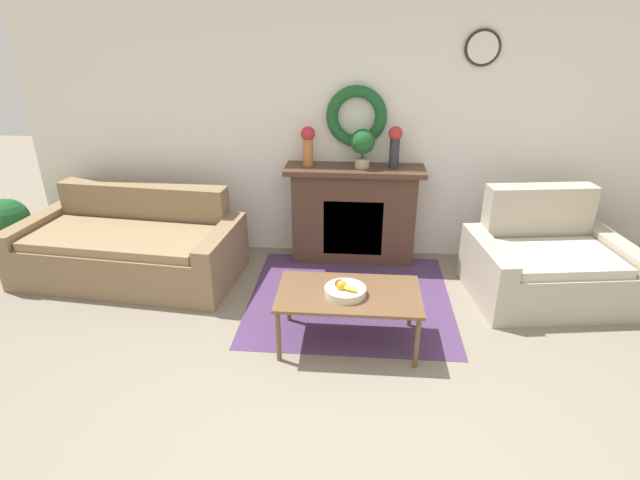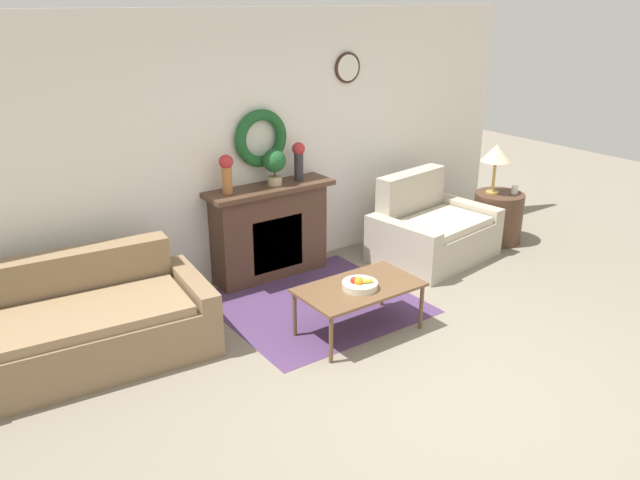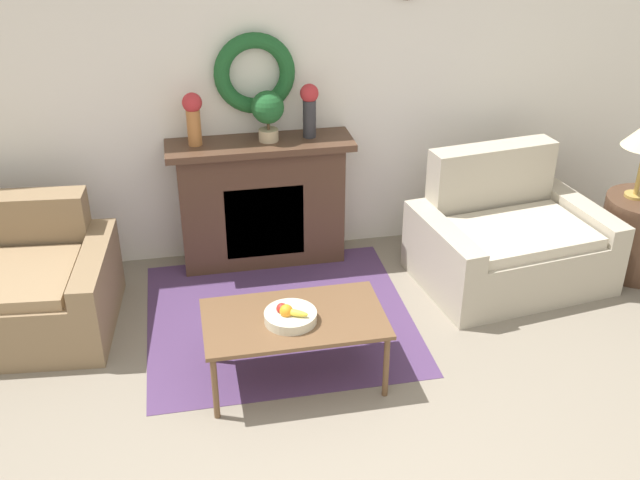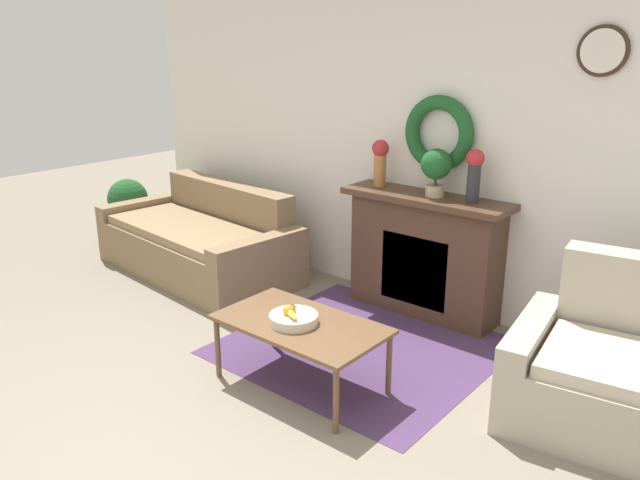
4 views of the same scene
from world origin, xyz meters
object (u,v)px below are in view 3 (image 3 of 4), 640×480
(fireplace, at_px, (262,202))
(fruit_bowl, at_px, (290,316))
(vase_on_mantel_left, at_px, (193,115))
(vase_on_mantel_right, at_px, (309,106))
(loveseat_right, at_px, (508,240))
(coffee_table, at_px, (294,322))
(potted_plant_on_mantel, at_px, (268,111))
(side_table_by_loveseat, at_px, (640,235))

(fireplace, height_order, fruit_bowl, fireplace)
(vase_on_mantel_left, distance_m, vase_on_mantel_right, 0.83)
(loveseat_right, distance_m, coffee_table, 1.97)
(fireplace, distance_m, coffee_table, 1.51)
(fireplace, bearing_deg, fruit_bowl, -91.18)
(fireplace, xyz_separation_m, loveseat_right, (1.75, -0.62, -0.19))
(vase_on_mantel_left, xyz_separation_m, potted_plant_on_mantel, (0.53, -0.02, 0.00))
(loveseat_right, distance_m, vase_on_mantel_left, 2.47)
(loveseat_right, relative_size, vase_on_mantel_right, 3.63)
(vase_on_mantel_right, bearing_deg, vase_on_mantel_left, 180.00)
(coffee_table, bearing_deg, vase_on_mantel_right, 75.95)
(fireplace, relative_size, loveseat_right, 0.95)
(fireplace, height_order, vase_on_mantel_right, vase_on_mantel_right)
(fruit_bowl, distance_m, potted_plant_on_mantel, 1.70)
(loveseat_right, relative_size, side_table_by_loveseat, 2.40)
(loveseat_right, distance_m, potted_plant_on_mantel, 2.01)
(coffee_table, xyz_separation_m, side_table_by_loveseat, (2.77, 0.79, -0.11))
(coffee_table, distance_m, fruit_bowl, 0.09)
(side_table_by_loveseat, xyz_separation_m, potted_plant_on_mantel, (-2.70, 0.70, 0.92))
(fruit_bowl, relative_size, vase_on_mantel_right, 0.78)
(fireplace, xyz_separation_m, fruit_bowl, (-0.03, -1.54, -0.02))
(loveseat_right, bearing_deg, fruit_bowl, -160.69)
(side_table_by_loveseat, relative_size, potted_plant_on_mantel, 1.62)
(fireplace, height_order, vase_on_mantel_left, vase_on_mantel_left)
(loveseat_right, distance_m, vase_on_mantel_right, 1.77)
(coffee_table, bearing_deg, fireplace, 89.90)
(fruit_bowl, bearing_deg, coffee_table, 52.69)
(fireplace, bearing_deg, coffee_table, -90.10)
(fireplace, relative_size, side_table_by_loveseat, 2.27)
(loveseat_right, xyz_separation_m, potted_plant_on_mantel, (-1.68, 0.60, 0.91))
(side_table_by_loveseat, distance_m, vase_on_mantel_left, 3.43)
(potted_plant_on_mantel, bearing_deg, coffee_table, -92.74)
(loveseat_right, height_order, coffee_table, loveseat_right)
(loveseat_right, height_order, fruit_bowl, loveseat_right)
(side_table_by_loveseat, height_order, potted_plant_on_mantel, potted_plant_on_mantel)
(coffee_table, distance_m, potted_plant_on_mantel, 1.70)
(fruit_bowl, height_order, vase_on_mantel_right, vase_on_mantel_right)
(fireplace, distance_m, fruit_bowl, 1.54)
(fireplace, xyz_separation_m, vase_on_mantel_right, (0.37, 0.01, 0.72))
(fireplace, relative_size, coffee_table, 1.27)
(loveseat_right, height_order, vase_on_mantel_right, vase_on_mantel_right)
(coffee_table, height_order, vase_on_mantel_left, vase_on_mantel_left)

